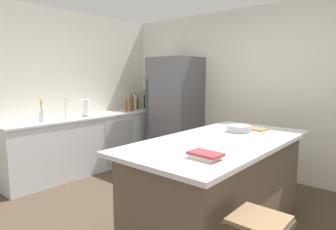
{
  "coord_description": "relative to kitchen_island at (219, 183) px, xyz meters",
  "views": [
    {
      "loc": [
        1.97,
        -2.1,
        1.56
      ],
      "look_at": [
        -0.69,
        1.0,
        1.0
      ],
      "focal_mm": 31.0,
      "sensor_mm": 36.0,
      "label": 1
    }
  ],
  "objects": [
    {
      "name": "ground_plane",
      "position": [
        -0.52,
        -0.41,
        -0.47
      ],
      "size": [
        7.2,
        7.2,
        0.0
      ],
      "primitive_type": "plane",
      "color": "#4C3D2D"
    },
    {
      "name": "olive_oil_bottle",
      "position": [
        -2.67,
        1.4,
        0.55
      ],
      "size": [
        0.06,
        0.06,
        0.28
      ],
      "color": "olive",
      "rests_on": "counter_run_left"
    },
    {
      "name": "wall_rear",
      "position": [
        -0.52,
        1.84,
        0.83
      ],
      "size": [
        6.0,
        0.1,
        2.6
      ],
      "primitive_type": "cube",
      "color": "silver",
      "rests_on": "ground_plane"
    },
    {
      "name": "flower_vase",
      "position": [
        -2.55,
        -0.58,
        0.54
      ],
      "size": [
        0.08,
        0.08,
        0.33
      ],
      "color": "silver",
      "rests_on": "counter_run_left"
    },
    {
      "name": "kitchen_island",
      "position": [
        0.0,
        0.0,
        0.0
      ],
      "size": [
        1.1,
        2.2,
        0.92
      ],
      "color": "brown",
      "rests_on": "ground_plane"
    },
    {
      "name": "sink_faucet",
      "position": [
        -2.66,
        -0.14,
        0.6
      ],
      "size": [
        0.15,
        0.05,
        0.3
      ],
      "color": "silver",
      "rests_on": "counter_run_left"
    },
    {
      "name": "cutting_board",
      "position": [
        0.01,
        0.74,
        0.46
      ],
      "size": [
        0.33,
        0.21,
        0.02
      ],
      "color": "#9E7042",
      "rests_on": "kitchen_island"
    },
    {
      "name": "paper_towel_roll",
      "position": [
        -2.56,
        0.15,
        0.57
      ],
      "size": [
        0.14,
        0.14,
        0.31
      ],
      "color": "gray",
      "rests_on": "counter_run_left"
    },
    {
      "name": "cookbook_stack",
      "position": [
        0.26,
        -0.68,
        0.48
      ],
      "size": [
        0.27,
        0.18,
        0.05
      ],
      "color": "silver",
      "rests_on": "kitchen_island"
    },
    {
      "name": "vinegar_bottle",
      "position": [
        -2.59,
        1.02,
        0.54
      ],
      "size": [
        0.06,
        0.06,
        0.26
      ],
      "color": "#994C23",
      "rests_on": "counter_run_left"
    },
    {
      "name": "wine_bottle",
      "position": [
        -2.65,
        1.59,
        0.59
      ],
      "size": [
        0.07,
        0.07,
        0.38
      ],
      "color": "#19381E",
      "rests_on": "counter_run_left"
    },
    {
      "name": "gin_bottle",
      "position": [
        -2.65,
        1.5,
        0.58
      ],
      "size": [
        0.07,
        0.07,
        0.34
      ],
      "color": "#8CB79E",
      "rests_on": "counter_run_left"
    },
    {
      "name": "counter_run_left",
      "position": [
        -2.61,
        0.27,
        -0.01
      ],
      "size": [
        0.64,
        2.89,
        0.91
      ],
      "color": "silver",
      "rests_on": "ground_plane"
    },
    {
      "name": "refrigerator",
      "position": [
        -1.76,
        1.44,
        0.47
      ],
      "size": [
        0.79,
        0.73,
        1.87
      ],
      "color": "#56565B",
      "rests_on": "ground_plane"
    },
    {
      "name": "mixing_bowl",
      "position": [
        -0.05,
        0.49,
        0.49
      ],
      "size": [
        0.28,
        0.28,
        0.07
      ],
      "color": "#B2B5BA",
      "rests_on": "kitchen_island"
    },
    {
      "name": "soda_bottle",
      "position": [
        -2.55,
        1.21,
        0.58
      ],
      "size": [
        0.07,
        0.07,
        0.34
      ],
      "color": "silver",
      "rests_on": "counter_run_left"
    },
    {
      "name": "wall_left",
      "position": [
        -2.97,
        -0.41,
        0.83
      ],
      "size": [
        0.1,
        6.0,
        2.6
      ],
      "primitive_type": "cube",
      "color": "silver",
      "rests_on": "ground_plane"
    },
    {
      "name": "syrup_bottle",
      "position": [
        -2.64,
        1.32,
        0.55
      ],
      "size": [
        0.07,
        0.07,
        0.28
      ],
      "color": "#5B3319",
      "rests_on": "counter_run_left"
    },
    {
      "name": "whiskey_bottle",
      "position": [
        -2.55,
        1.12,
        0.57
      ],
      "size": [
        0.08,
        0.08,
        0.32
      ],
      "color": "brown",
      "rests_on": "counter_run_left"
    }
  ]
}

